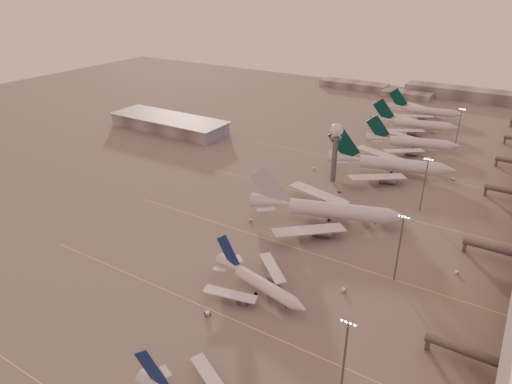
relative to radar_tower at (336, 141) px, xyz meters
The scene contains 22 objects.
ground 121.92m from the radar_tower, 92.39° to the right, with size 700.00×700.00×0.00m, color #605D5D.
taxiway_markings 71.83m from the radar_tower, 68.66° to the right, with size 180.00×185.25×0.02m.
hangar 127.68m from the radar_tower, behind, with size 82.00×27.00×8.50m.
radar_tower is the anchor object (origin of this frame).
mast_a 131.38m from the radar_tower, 66.17° to the right, with size 3.60×0.56×25.00m.
mast_b 82.32m from the radar_tower, 52.43° to the right, with size 3.60×0.56×25.00m.
mast_c 46.66m from the radar_tower, 12.53° to the right, with size 3.60×0.56×25.00m.
mast_d 91.11m from the radar_tower, 61.74° to the left, with size 3.60×0.56×25.00m.
distant_horizon 205.86m from the radar_tower, 90.67° to the left, with size 165.00×37.50×9.00m.
narrowbody_mid 97.70m from the radar_tower, 81.13° to the right, with size 38.36×30.29×15.18m.
widebody_white 45.72m from the radar_tower, 70.07° to the right, with size 63.05×49.73×22.98m.
greentail_a 35.72m from the radar_tower, 47.05° to the left, with size 62.83×50.10×23.30m.
greentail_b 71.31m from the radar_tower, 71.85° to the left, with size 52.25×41.63×19.44m.
greentail_c 105.40m from the radar_tower, 82.56° to the left, with size 53.99×43.17×19.84m.
greentail_d 141.24m from the radar_tower, 85.22° to the left, with size 52.52×42.16×19.13m.
gsv_tug_mid 114.50m from the radar_tower, 86.33° to the right, with size 4.49×4.11×1.10m.
gsv_truck_b 91.01m from the radar_tower, 64.42° to the right, with size 6.01×2.42×2.40m.
gsv_truck_c 61.10m from the radar_tower, 102.24° to the right, with size 5.93×5.13×2.35m.
gsv_catering_b 86.27m from the radar_tower, 36.83° to the right, with size 4.87×2.72×3.79m.
gsv_tug_far 24.77m from the radar_tower, 54.11° to the right, with size 3.46×3.46×0.87m.
gsv_truck_d 26.28m from the radar_tower, 148.55° to the left, with size 3.12×5.11×1.94m.
gsv_tug_hangar 63.66m from the radar_tower, 32.09° to the left, with size 3.63×3.17×0.89m.
Camera 1 is at (81.67, -76.80, 93.04)m, focal length 32.00 mm.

